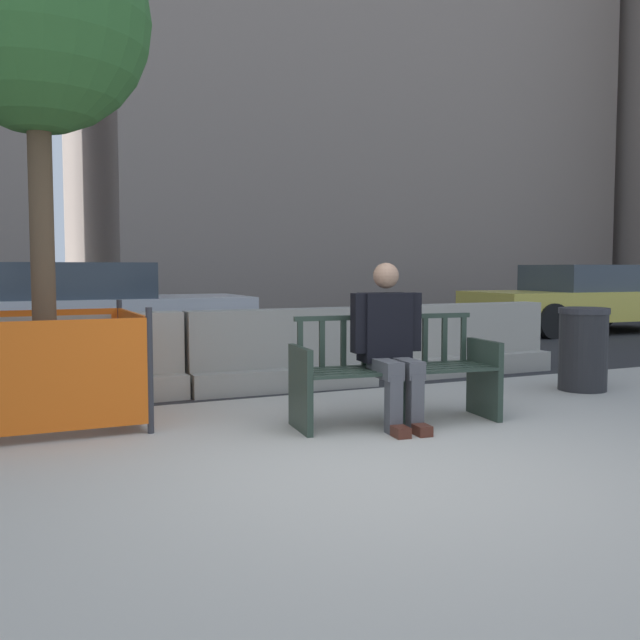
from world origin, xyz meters
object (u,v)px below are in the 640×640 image
Objects in this scene: jersey_barrier_left at (76,367)px; construction_fence at (46,365)px; street_bench at (395,375)px; jersey_barrier_centre at (280,356)px; trash_bin at (583,349)px; car_sedan_mid at (88,308)px; car_taxi_near at (581,299)px; seated_person at (390,340)px; jersey_barrier_right at (468,345)px; street_tree at (36,22)px.

construction_fence is at bearing -110.89° from jersey_barrier_left.
jersey_barrier_centre is at bearing 97.28° from street_bench.
trash_bin reaches higher than jersey_barrier_left.
car_sedan_mid is (-1.69, 6.26, 0.27)m from street_bench.
street_bench is 0.36× the size of car_sedan_mid.
car_sedan_mid reaches higher than jersey_barrier_centre.
car_taxi_near reaches higher than jersey_barrier_left.
car_taxi_near is (7.66, 5.66, -0.02)m from seated_person.
street_bench is at bearing -24.04° from construction_fence.
jersey_barrier_right is at bearing 101.97° from trash_bin.
seated_person is 0.32× the size of street_tree.
construction_fence reaches higher than jersey_barrier_centre.
jersey_barrier_right is at bearing -46.75° from car_sedan_mid.
jersey_barrier_centre and jersey_barrier_right have the same top height.
jersey_barrier_right is at bearing -146.37° from car_taxi_near.
street_bench is 2.86m from construction_fence.
street_tree reaches higher than seated_person.
construction_fence is 5.19m from car_sedan_mid.
car_taxi_near is (7.58, 5.61, 0.27)m from street_bench.
seated_person is 2.74m from trash_bin.
jersey_barrier_left is 1.38× the size of construction_fence.
jersey_barrier_left is 4.32m from car_sedan_mid.
jersey_barrier_right is at bearing 2.85° from jersey_barrier_centre.
seated_person is at bearing -85.27° from jersey_barrier_centre.
seated_person is at bearing -75.75° from car_sedan_mid.
jersey_barrier_left is at bearing 69.11° from construction_fence.
construction_fence is at bearing 155.96° from street_bench.
car_sedan_mid is at bearing 79.77° from street_tree.
car_taxi_near reaches higher than trash_bin.
seated_person is (-0.08, -0.05, 0.29)m from street_bench.
car_sedan_mid reaches higher than jersey_barrier_left.
trash_bin is (2.58, 0.54, 0.04)m from street_bench.
street_bench is at bearing -82.72° from jersey_barrier_centre.
seated_person is 3.18m from jersey_barrier_right.
street_bench is at bearing -168.18° from trash_bin.
trash_bin is at bearing 11.82° from street_bench.
car_taxi_near is 9.29m from car_sedan_mid.
car_sedan_mid is at bearing 108.42° from jersey_barrier_centre.
jersey_barrier_centre is 2.49m from construction_fence.
jersey_barrier_centre is (-0.16, 2.00, -0.35)m from seated_person.
jersey_barrier_centre and jersey_barrier_left have the same top height.
jersey_barrier_left is at bearing 138.96° from street_bench.
jersey_barrier_left is (-2.29, 1.99, -0.06)m from street_bench.
jersey_barrier_left is 5.08m from trash_bin.
car_taxi_near is 0.96× the size of car_sedan_mid.
street_tree reaches higher than trash_bin.
trash_bin is (0.32, -1.53, 0.09)m from jersey_barrier_right.
street_bench is at bearing -41.04° from jersey_barrier_left.
jersey_barrier_left is (-2.21, 2.04, -0.35)m from seated_person.
street_tree is at bearing 180.00° from construction_fence.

